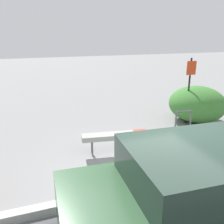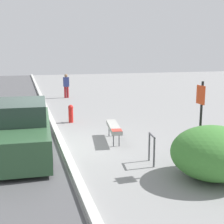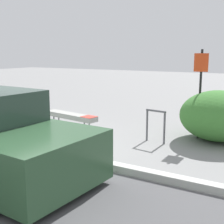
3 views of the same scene
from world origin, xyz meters
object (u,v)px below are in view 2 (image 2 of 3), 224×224
Objects in this scene: sign_post at (200,118)px; pedestrian at (66,85)px; bike_rack at (152,146)px; fire_hydrant at (71,113)px; bench at (114,127)px; parked_car_near at (18,130)px.

sign_post reaches higher than pedestrian.
bike_rack reaches higher than fire_hydrant.
sign_post is at bearing 89.60° from pedestrian.
bench is 0.38× the size of parked_car_near.
sign_post is at bearing 49.31° from bike_rack.
bike_rack is 1.08× the size of fire_hydrant.
pedestrian reaches higher than bike_rack.
sign_post is 0.49× the size of parked_car_near.
bike_rack reaches higher than bench.
bench is 10.27m from pedestrian.
pedestrian reaches higher than parked_car_near.
parked_car_near is (10.62, -2.92, -0.14)m from pedestrian.
pedestrian reaches higher than fire_hydrant.
parked_car_near is at bearing -120.13° from bike_rack.
pedestrian reaches higher than bench.
bench is at bearing 17.17° from fire_hydrant.
parked_car_near is (-2.82, -4.42, -0.70)m from sign_post.
pedestrian is at bearing 173.62° from fire_hydrant.
bike_rack is at bearing 85.79° from pedestrian.
fire_hydrant reaches higher than bench.
sign_post is 6.82m from fire_hydrant.
sign_post is at bearing 19.78° from fire_hydrant.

